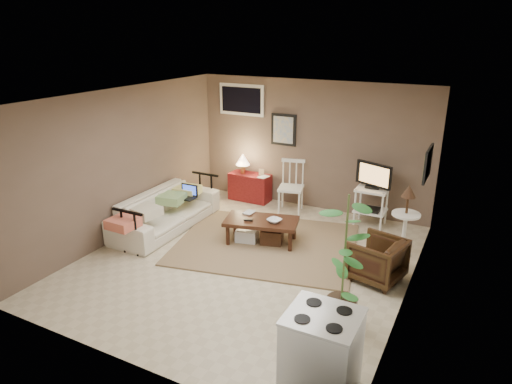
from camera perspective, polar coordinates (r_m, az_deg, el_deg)
The scene contains 20 objects.
floor at distance 6.84m, azimuth -1.06°, elevation -8.54°, with size 5.00×5.00×0.00m, color #C1B293.
art_back at distance 8.68m, azimuth 3.47°, elevation 7.78°, with size 0.50×0.03×0.60m, color black.
art_right at distance 6.61m, azimuth 20.70°, elevation 3.35°, with size 0.03×0.60×0.45m, color black.
window at distance 8.99m, azimuth -1.82°, elevation 11.45°, with size 0.96×0.03×0.60m, color white.
rug at distance 7.31m, azimuth 1.27°, elevation -6.47°, with size 2.76×2.21×0.03m, color #82644C.
coffee_table at distance 7.26m, azimuth 0.61°, elevation -4.68°, with size 1.25×0.86×0.43m.
sofa at distance 7.90m, azimuth -11.22°, elevation -1.61°, with size 2.13×0.62×0.83m, color #EBE6CB.
sofa_pillows at distance 7.66m, azimuth -12.09°, elevation -1.60°, with size 0.41×2.03×0.14m, color beige, non-canonical shape.
sofa_end_rails at distance 7.85m, azimuth -10.48°, elevation -2.16°, with size 0.57×2.13×0.72m, color black, non-canonical shape.
laptop at distance 8.01m, azimuth -8.52°, elevation -0.21°, with size 0.33×0.24×0.22m.
red_console at distance 9.06m, azimuth -0.84°, elevation 0.96°, with size 0.82×0.36×0.94m.
spindle_chair at distance 8.49m, azimuth 4.40°, elevation 0.49°, with size 0.53×0.53×0.97m.
tv_stand at distance 8.05m, azimuth 14.28°, elevation -0.11°, with size 0.64×0.43×1.12m.
side_table at distance 7.09m, azimuth 18.29°, elevation -2.40°, with size 0.42×0.42×1.12m.
armchair at distance 6.43m, azimuth 14.90°, elevation -7.92°, with size 0.64×0.60×0.66m, color black.
potted_plant at distance 5.15m, azimuth 11.00°, elevation -8.05°, with size 0.41×0.41×1.64m.
stove at distance 4.48m, azimuth 8.17°, elevation -19.42°, with size 0.65×0.61×0.85m.
bowl at distance 7.06m, azimuth 2.31°, elevation -2.98°, with size 0.22×0.05×0.22m, color #341B0E.
book_table at distance 7.45m, azimuth -1.36°, elevation -1.77°, with size 0.15×0.02×0.21m, color #341B0E.
book_console at distance 8.79m, azimuth 0.56°, elevation 2.60°, with size 0.16×0.02×0.22m, color #341B0E.
Camera 1 is at (2.88, -5.30, 3.24)m, focal length 32.00 mm.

